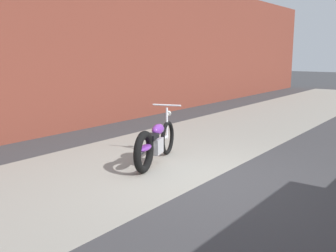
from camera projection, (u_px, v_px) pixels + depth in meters
ground_plane at (209, 181)px, 6.24m from camera, size 80.00×80.00×0.00m
sidewalk_slab at (128, 163)px, 7.26m from camera, size 36.00×3.50×0.01m
brick_building_wall at (14, 43)px, 8.87m from camera, size 36.00×0.50×4.51m
motorcycle_purple at (154, 144)px, 7.06m from camera, size 1.93×0.86×1.03m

